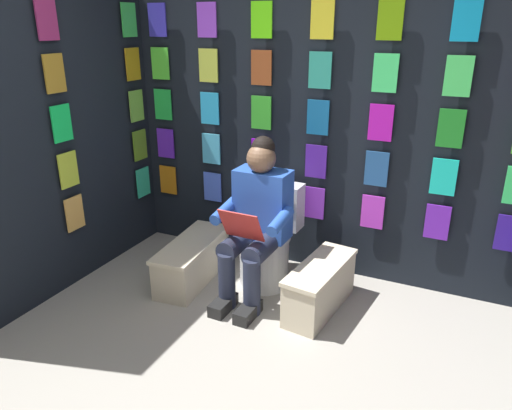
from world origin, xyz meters
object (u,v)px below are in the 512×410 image
at_px(person_reading, 256,220).
at_px(comic_longbox_far, 320,287).
at_px(toilet, 268,242).
at_px(comic_longbox_near, 193,260).

height_order(person_reading, comic_longbox_far, person_reading).
distance_m(toilet, person_reading, 0.35).
bearing_deg(comic_longbox_near, person_reading, 177.21).
relative_size(comic_longbox_near, comic_longbox_far, 1.11).
xyz_separation_m(person_reading, comic_longbox_near, (0.54, 0.02, -0.43)).
height_order(person_reading, comic_longbox_near, person_reading).
xyz_separation_m(toilet, comic_longbox_near, (0.55, 0.25, -0.16)).
distance_m(person_reading, comic_longbox_near, 0.70).
bearing_deg(comic_longbox_far, comic_longbox_near, 7.39).
bearing_deg(comic_longbox_far, person_reading, 5.74).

